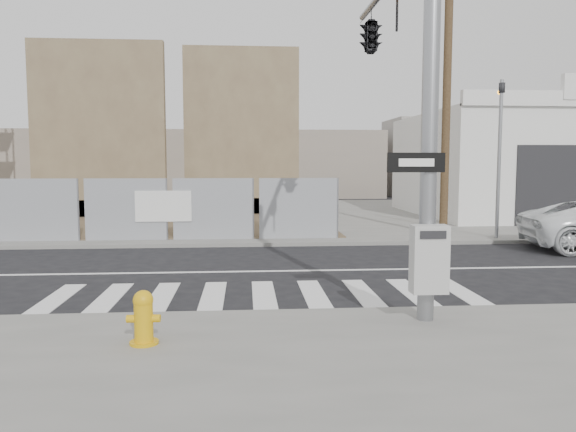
{
  "coord_description": "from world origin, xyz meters",
  "views": [
    {
      "loc": [
        -0.35,
        -13.37,
        2.61
      ],
      "look_at": [
        0.62,
        -0.61,
        1.4
      ],
      "focal_mm": 35.0,
      "sensor_mm": 36.0,
      "label": 1
    }
  ],
  "objects": [
    {
      "name": "concrete_wall_right",
      "position": [
        -0.5,
        14.08,
        3.38
      ],
      "size": [
        5.5,
        1.3,
        8.0
      ],
      "color": "brown",
      "rests_on": "sidewalk_far"
    },
    {
      "name": "sidewalk_far",
      "position": [
        0.0,
        14.0,
        0.06
      ],
      "size": [
        50.0,
        20.0,
        0.12
      ],
      "primitive_type": "cube",
      "color": "slate",
      "rests_on": "ground"
    },
    {
      "name": "utility_pole_right",
      "position": [
        6.5,
        5.5,
        5.2
      ],
      "size": [
        1.6,
        0.28,
        10.0
      ],
      "color": "brown",
      "rests_on": "sidewalk_far"
    },
    {
      "name": "auto_shop",
      "position": [
        14.0,
        12.97,
        2.54
      ],
      "size": [
        12.0,
        10.2,
        5.95
      ],
      "color": "silver",
      "rests_on": "sidewalk_far"
    },
    {
      "name": "concrete_wall_left",
      "position": [
        -7.0,
        13.08,
        3.38
      ],
      "size": [
        6.0,
        1.3,
        8.0
      ],
      "color": "brown",
      "rests_on": "sidewalk_far"
    },
    {
      "name": "signal_pole",
      "position": [
        2.49,
        -2.05,
        4.78
      ],
      "size": [
        0.96,
        5.87,
        7.0
      ],
      "color": "gray",
      "rests_on": "sidewalk_near"
    },
    {
      "name": "fire_hydrant",
      "position": [
        -1.76,
        -5.69,
        0.49
      ],
      "size": [
        0.46,
        0.42,
        0.75
      ],
      "rotation": [
        0.0,
        0.0,
        -0.06
      ],
      "color": "#D29D0B",
      "rests_on": "sidewalk_near"
    },
    {
      "name": "traffic_cone_c",
      "position": [
        -6.04,
        5.38,
        0.5
      ],
      "size": [
        0.46,
        0.46,
        0.78
      ],
      "rotation": [
        0.0,
        0.0,
        -0.18
      ],
      "color": "#F3470C",
      "rests_on": "sidewalk_far"
    },
    {
      "name": "far_signal_pole",
      "position": [
        8.0,
        4.6,
        3.48
      ],
      "size": [
        0.16,
        0.2,
        5.6
      ],
      "color": "gray",
      "rests_on": "sidewalk_far"
    },
    {
      "name": "traffic_cone_d",
      "position": [
        -3.35,
        5.19,
        0.47
      ],
      "size": [
        0.4,
        0.4,
        0.73
      ],
      "rotation": [
        0.0,
        0.0,
        0.08
      ],
      "color": "#DD470B",
      "rests_on": "sidewalk_far"
    },
    {
      "name": "ground",
      "position": [
        0.0,
        0.0,
        0.0
      ],
      "size": [
        100.0,
        100.0,
        0.0
      ],
      "primitive_type": "plane",
      "color": "black",
      "rests_on": "ground"
    }
  ]
}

